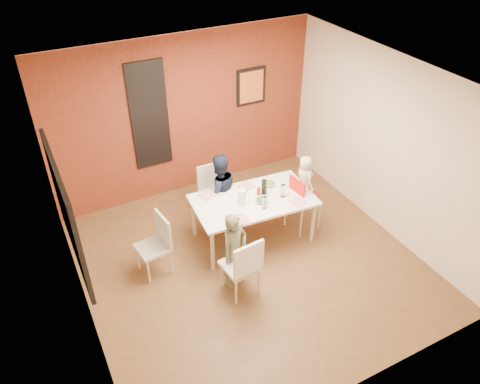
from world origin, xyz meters
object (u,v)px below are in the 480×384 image
wine_bottle (264,188)px  chair_left (158,242)px  dining_table (253,203)px  paper_towel_roll (242,198)px  toddler (304,178)px  child_far (219,192)px  chair_near (244,265)px  high_chair (301,198)px  chair_far (213,190)px  child_near (235,251)px

wine_bottle → chair_left: bearing=179.3°
dining_table → wine_bottle: bearing=-2.5°
paper_towel_roll → toddler: bearing=-4.3°
child_far → chair_near: bearing=77.8°
chair_near → paper_towel_roll: (0.45, 0.91, 0.33)m
dining_table → high_chair: size_ratio=1.92×
chair_far → high_chair: size_ratio=0.97×
high_chair → paper_towel_roll: 1.02m
child_far → wine_bottle: (0.47, -0.54, 0.24)m
wine_bottle → paper_towel_roll: 0.38m
chair_near → chair_left: (-0.82, 0.97, -0.03)m
dining_table → chair_left: chair_left is taller
chair_near → toddler: toddler is taller
dining_table → chair_far: size_ratio=1.98×
child_near → toddler: (1.45, 0.59, 0.35)m
chair_left → child_far: bearing=106.7°
child_far → wine_bottle: bearing=132.6°
child_far → wine_bottle: size_ratio=4.49×
paper_towel_roll → dining_table: bearing=13.0°
chair_far → child_far: size_ratio=0.73×
child_near → paper_towel_roll: bearing=35.7°
child_far → toddler: size_ratio=1.73×
child_far → high_chair: bearing=149.7°
chair_left → child_far: 1.29m
child_near → chair_near: bearing=-108.0°
dining_table → chair_far: chair_far is taller
high_chair → child_near: (-1.43, -0.58, -0.00)m
high_chair → wine_bottle: wine_bottle is taller
child_far → paper_towel_roll: (0.09, -0.58, 0.23)m
chair_left → wine_bottle: wine_bottle is taller
chair_far → high_chair: 1.39m
dining_table → paper_towel_roll: paper_towel_roll is taller
dining_table → toddler: 0.84m
toddler → child_near: bearing=113.9°
child_near → wine_bottle: size_ratio=4.09×
chair_far → chair_left: size_ratio=1.04×
chair_near → paper_towel_roll: size_ratio=3.74×
chair_left → child_far: size_ratio=0.71×
chair_far → wine_bottle: wine_bottle is taller
high_chair → child_near: bearing=104.8°
chair_near → wine_bottle: bearing=-136.5°
wine_bottle → child_near: bearing=-139.8°
chair_near → toddler: (1.45, 0.83, 0.40)m
dining_table → wine_bottle: 0.26m
high_chair → chair_near: bearing=112.8°
chair_left → high_chair: bearing=79.4°
high_chair → wine_bottle: size_ratio=3.40×
chair_near → high_chair: bearing=-155.3°
chair_far → paper_towel_roll: paper_towel_roll is taller
dining_table → high_chair: (0.76, -0.13, -0.09)m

